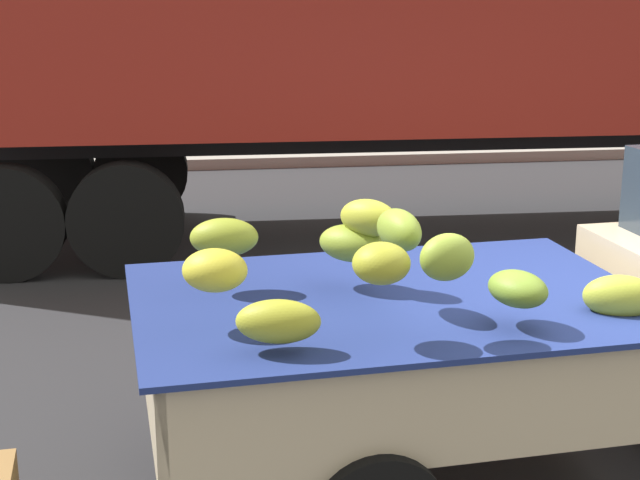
% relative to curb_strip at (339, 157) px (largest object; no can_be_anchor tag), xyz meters
% --- Properties ---
extents(ground, '(220.00, 220.00, 0.00)m').
position_rel_curb_strip_xyz_m(ground, '(0.00, -9.72, -0.08)').
color(ground, '#28282B').
extents(curb_strip, '(80.00, 0.80, 0.16)m').
position_rel_curb_strip_xyz_m(curb_strip, '(0.00, 0.00, 0.00)').
color(curb_strip, gray).
rests_on(curb_strip, ground).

